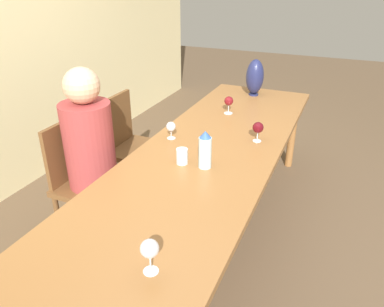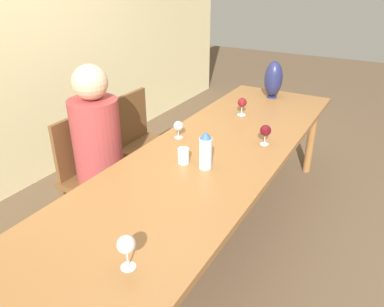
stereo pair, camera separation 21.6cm
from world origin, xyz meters
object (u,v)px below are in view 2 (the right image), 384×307
(wine_glass_3, at_px, (126,245))
(person_near, at_px, (100,150))
(wine_glass_1, at_px, (265,131))
(wine_glass_2, at_px, (178,126))
(chair_near, at_px, (94,173))
(vase, at_px, (273,79))
(water_tumbler, at_px, (183,156))
(wine_glass_0, at_px, (242,103))
(chair_far, at_px, (145,142))
(water_bottle, at_px, (205,151))

(wine_glass_3, relative_size, person_near, 0.12)
(wine_glass_1, bearing_deg, person_near, 120.51)
(wine_glass_2, relative_size, chair_near, 0.14)
(vase, distance_m, chair_near, 1.78)
(water_tumbler, bearing_deg, wine_glass_0, 1.17)
(wine_glass_2, height_order, chair_far, chair_far)
(water_bottle, distance_m, wine_glass_3, 0.89)
(wine_glass_0, relative_size, wine_glass_3, 0.94)
(vase, bearing_deg, wine_glass_0, 173.70)
(water_bottle, xyz_separation_m, wine_glass_1, (0.49, -0.19, -0.02))
(water_bottle, bearing_deg, chair_far, 57.87)
(wine_glass_3, xyz_separation_m, chair_far, (1.41, 0.96, -0.34))
(wine_glass_1, relative_size, chair_far, 0.15)
(wine_glass_0, relative_size, chair_near, 0.16)
(water_bottle, relative_size, person_near, 0.18)
(water_tumbler, xyz_separation_m, person_near, (-0.06, 0.62, -0.09))
(water_tumbler, distance_m, wine_glass_0, 0.95)
(water_bottle, distance_m, wine_glass_1, 0.52)
(water_bottle, height_order, water_tumbler, water_bottle)
(water_bottle, relative_size, water_tumbler, 2.42)
(wine_glass_0, bearing_deg, chair_far, 120.68)
(chair_near, bearing_deg, chair_far, 0.00)
(wine_glass_2, height_order, chair_near, chair_near)
(wine_glass_0, xyz_separation_m, person_near, (-1.01, 0.60, -0.14))
(wine_glass_1, relative_size, wine_glass_2, 1.13)
(wine_glass_1, distance_m, person_near, 1.12)
(wine_glass_2, relative_size, person_near, 0.10)
(vase, distance_m, chair_far, 1.28)
(wine_glass_1, distance_m, wine_glass_3, 1.37)
(water_bottle, distance_m, person_near, 0.78)
(water_bottle, relative_size, chair_near, 0.26)
(wine_glass_2, bearing_deg, person_near, 133.27)
(wine_glass_1, bearing_deg, chair_near, 118.56)
(vase, bearing_deg, wine_glass_2, 167.38)
(wine_glass_1, height_order, chair_far, chair_far)
(vase, height_order, wine_glass_2, vase)
(vase, distance_m, wine_glass_0, 0.57)
(water_tumbler, relative_size, wine_glass_1, 0.70)
(wine_glass_2, relative_size, wine_glass_3, 0.80)
(water_bottle, distance_m, water_tumbler, 0.16)
(water_tumbler, relative_size, wine_glass_0, 0.67)
(chair_far, height_order, person_near, person_near)
(chair_far, bearing_deg, person_near, -172.56)
(wine_glass_1, distance_m, wine_glass_2, 0.59)
(wine_glass_0, distance_m, chair_near, 1.26)
(chair_near, bearing_deg, water_bottle, -84.94)
(wine_glass_1, xyz_separation_m, wine_glass_3, (-1.37, 0.07, 0.01))
(water_tumbler, height_order, wine_glass_1, wine_glass_1)
(wine_glass_1, bearing_deg, vase, 16.20)
(wine_glass_1, distance_m, chair_near, 1.22)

